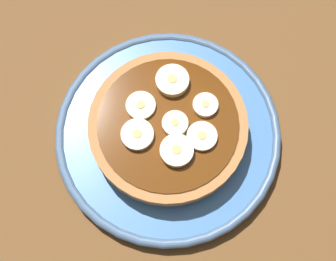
# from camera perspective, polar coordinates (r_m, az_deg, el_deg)

# --- Properties ---
(ground_plane) EXTENTS (1.40, 1.40, 0.03)m
(ground_plane) POSITION_cam_1_polar(r_m,az_deg,el_deg) (0.55, 0.00, -1.23)
(ground_plane) COLOR brown
(plate) EXTENTS (0.25, 0.25, 0.02)m
(plate) POSITION_cam_1_polar(r_m,az_deg,el_deg) (0.53, 0.00, -0.43)
(plate) COLOR #3F72B2
(plate) RESTS_ON ground_plane
(pancake_stack) EXTENTS (0.17, 0.17, 0.03)m
(pancake_stack) POSITION_cam_1_polar(r_m,az_deg,el_deg) (0.51, -0.14, 0.08)
(pancake_stack) COLOR tan
(pancake_stack) RESTS_ON plate
(banana_slice_0) EXTENTS (0.03, 0.03, 0.01)m
(banana_slice_0) POSITION_cam_1_polar(r_m,az_deg,el_deg) (0.49, 0.88, 0.95)
(banana_slice_0) COLOR #F5E7B9
(banana_slice_0) RESTS_ON pancake_stack
(banana_slice_1) EXTENTS (0.03, 0.03, 0.01)m
(banana_slice_1) POSITION_cam_1_polar(r_m,az_deg,el_deg) (0.50, -3.24, 2.94)
(banana_slice_1) COLOR #F2EFB4
(banana_slice_1) RESTS_ON pancake_stack
(banana_slice_2) EXTENTS (0.03, 0.03, 0.01)m
(banana_slice_2) POSITION_cam_1_polar(r_m,az_deg,el_deg) (0.49, -3.64, -0.52)
(banana_slice_2) COLOR beige
(banana_slice_2) RESTS_ON pancake_stack
(banana_slice_3) EXTENTS (0.03, 0.03, 0.01)m
(banana_slice_3) POSITION_cam_1_polar(r_m,az_deg,el_deg) (0.50, 4.43, 2.99)
(banana_slice_3) COLOR #FAE2C1
(banana_slice_3) RESTS_ON pancake_stack
(banana_slice_4) EXTENTS (0.03, 0.03, 0.01)m
(banana_slice_4) POSITION_cam_1_polar(r_m,az_deg,el_deg) (0.48, 1.03, -2.43)
(banana_slice_4) COLOR #FEEAB9
(banana_slice_4) RESTS_ON pancake_stack
(banana_slice_5) EXTENTS (0.03, 0.03, 0.01)m
(banana_slice_5) POSITION_cam_1_polar(r_m,az_deg,el_deg) (0.49, 4.02, -0.71)
(banana_slice_5) COLOR #F7E8B4
(banana_slice_5) RESTS_ON pancake_stack
(banana_slice_6) EXTENTS (0.04, 0.04, 0.01)m
(banana_slice_6) POSITION_cam_1_polar(r_m,az_deg,el_deg) (0.51, 0.51, 5.88)
(banana_slice_6) COLOR #F7E9B5
(banana_slice_6) RESTS_ON pancake_stack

